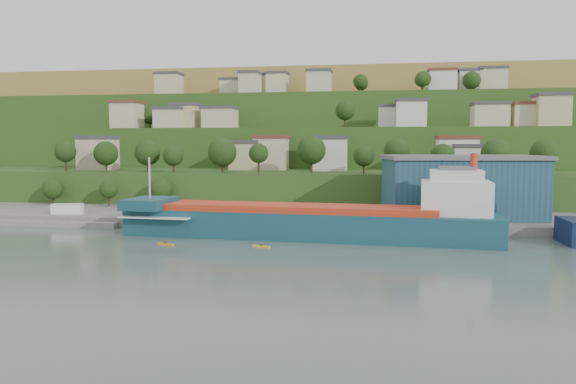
% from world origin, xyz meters
% --- Properties ---
extents(ground, '(500.00, 500.00, 0.00)m').
position_xyz_m(ground, '(0.00, 0.00, 0.00)').
color(ground, '#4E5F57').
rests_on(ground, ground).
extents(quay, '(220.00, 26.00, 4.00)m').
position_xyz_m(quay, '(20.00, 28.00, 0.00)').
color(quay, slate).
rests_on(quay, ground).
extents(pebble_beach, '(40.00, 18.00, 2.40)m').
position_xyz_m(pebble_beach, '(-55.00, 22.00, 0.00)').
color(pebble_beach, slate).
rests_on(pebble_beach, ground).
extents(hillside, '(360.00, 210.70, 96.00)m').
position_xyz_m(hillside, '(0.00, 168.67, 0.10)').
color(hillside, '#284719').
rests_on(hillside, ground).
extents(cargo_ship_near, '(68.63, 15.03, 17.49)m').
position_xyz_m(cargo_ship_near, '(6.82, 9.02, 2.79)').
color(cargo_ship_near, '#14414D').
rests_on(cargo_ship_near, ground).
extents(warehouse, '(33.32, 23.09, 12.80)m').
position_xyz_m(warehouse, '(34.28, 28.03, 8.43)').
color(warehouse, navy).
rests_on(warehouse, quay).
extents(caravan, '(6.74, 3.97, 2.95)m').
position_xyz_m(caravan, '(-49.34, 20.18, 2.67)').
color(caravan, white).
rests_on(caravan, pebble_beach).
extents(dinghy, '(4.47, 2.91, 0.84)m').
position_xyz_m(dinghy, '(-47.42, 20.46, 1.62)').
color(dinghy, silver).
rests_on(dinghy, pebble_beach).
extents(kayak_orange, '(3.29, 1.59, 0.82)m').
position_xyz_m(kayak_orange, '(-18.22, -1.89, 0.24)').
color(kayak_orange, orange).
rests_on(kayak_orange, ground).
extents(kayak_yellow, '(3.34, 1.55, 0.83)m').
position_xyz_m(kayak_yellow, '(-1.62, -1.52, 0.25)').
color(kayak_yellow, gold).
rests_on(kayak_yellow, ground).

